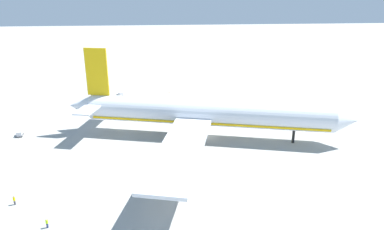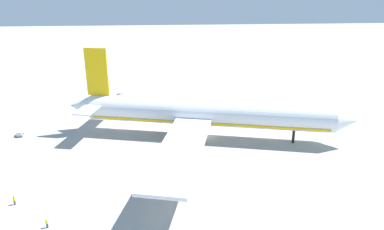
{
  "view_description": "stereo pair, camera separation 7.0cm",
  "coord_description": "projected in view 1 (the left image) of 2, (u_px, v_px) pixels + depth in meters",
  "views": [
    {
      "loc": [
        -11.99,
        -85.46,
        37.34
      ],
      "look_at": [
        -3.96,
        1.52,
        5.85
      ],
      "focal_mm": 33.12,
      "sensor_mm": 36.0,
      "label": 1
    },
    {
      "loc": [
        -11.92,
        -85.47,
        37.34
      ],
      "look_at": [
        -3.96,
        1.52,
        5.85
      ],
      "focal_mm": 33.12,
      "sensor_mm": 36.0,
      "label": 2
    }
  ],
  "objects": [
    {
      "name": "ground_plane",
      "position": [
        207.0,
        137.0,
        93.76
      ],
      "size": [
        600.0,
        600.0,
        0.0
      ],
      "primitive_type": "plane",
      "color": "#9E9E99"
    },
    {
      "name": "airliner",
      "position": [
        203.0,
        113.0,
        91.67
      ],
      "size": [
        74.18,
        77.34,
        22.83
      ],
      "color": "silver",
      "rests_on": "ground"
    },
    {
      "name": "baggage_cart_0",
      "position": [
        120.0,
        94.0,
        129.45
      ],
      "size": [
        2.82,
        3.2,
        1.36
      ],
      "color": "#595B60",
      "rests_on": "ground"
    },
    {
      "name": "baggage_cart_1",
      "position": [
        19.0,
        133.0,
        94.27
      ],
      "size": [
        1.97,
        3.32,
        1.4
      ],
      "color": "#595B60",
      "rests_on": "ground"
    },
    {
      "name": "ground_worker_1",
      "position": [
        47.0,
        223.0,
        58.16
      ],
      "size": [
        0.55,
        0.55,
        1.7
      ],
      "color": "navy",
      "rests_on": "ground"
    },
    {
      "name": "ground_worker_3",
      "position": [
        14.0,
        200.0,
        64.34
      ],
      "size": [
        0.54,
        0.54,
        1.75
      ],
      "color": "#3F3F47",
      "rests_on": "ground"
    },
    {
      "name": "traffic_cone_0",
      "position": [
        169.0,
        92.0,
        132.78
      ],
      "size": [
        0.36,
        0.36,
        0.55
      ],
      "primitive_type": "cone",
      "color": "orange",
      "rests_on": "ground"
    }
  ]
}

